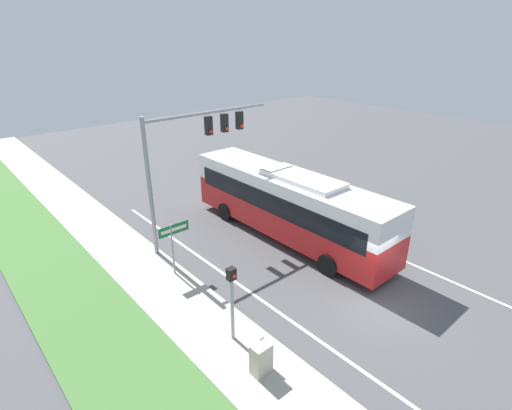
% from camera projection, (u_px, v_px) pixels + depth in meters
% --- Properties ---
extents(ground_plane, '(80.00, 80.00, 0.00)m').
position_uv_depth(ground_plane, '(376.00, 299.00, 16.38)').
color(ground_plane, '#4C4C4F').
extents(sidewalk, '(2.80, 80.00, 0.12)m').
position_uv_depth(sidewalk, '(264.00, 377.00, 12.62)').
color(sidewalk, '#ADA89E').
rests_on(sidewalk, ground_plane).
extents(lane_divider_near, '(0.14, 30.00, 0.01)m').
position_uv_depth(lane_divider_near, '(318.00, 340.00, 14.21)').
color(lane_divider_near, silver).
rests_on(lane_divider_near, ground_plane).
extents(lane_divider_far, '(0.14, 30.00, 0.01)m').
position_uv_depth(lane_divider_far, '(420.00, 268.00, 18.54)').
color(lane_divider_far, silver).
rests_on(lane_divider_far, ground_plane).
extents(bus, '(2.72, 12.30, 3.68)m').
position_uv_depth(bus, '(288.00, 202.00, 20.56)').
color(bus, red).
rests_on(bus, ground_plane).
extents(signal_gantry, '(7.09, 0.41, 6.77)m').
position_uv_depth(signal_gantry, '(192.00, 147.00, 19.12)').
color(signal_gantry, '#939399').
rests_on(signal_gantry, ground_plane).
extents(pedestrian_signal, '(0.28, 0.34, 3.01)m').
position_uv_depth(pedestrian_signal, '(232.00, 292.00, 13.39)').
color(pedestrian_signal, '#939399').
rests_on(pedestrian_signal, ground_plane).
extents(street_sign, '(1.46, 0.08, 2.55)m').
position_uv_depth(street_sign, '(173.00, 239.00, 17.31)').
color(street_sign, '#939399').
rests_on(street_sign, ground_plane).
extents(utility_cabinet, '(0.62, 0.45, 1.08)m').
position_uv_depth(utility_cabinet, '(261.00, 359.00, 12.51)').
color(utility_cabinet, '#B7B29E').
rests_on(utility_cabinet, sidewalk).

